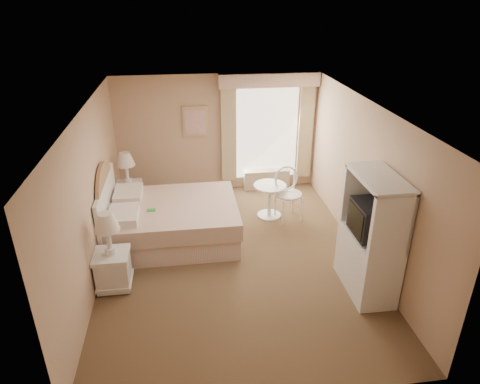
{
  "coord_description": "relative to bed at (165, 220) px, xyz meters",
  "views": [
    {
      "loc": [
        -0.7,
        -5.87,
        4.01
      ],
      "look_at": [
        0.14,
        0.3,
        1.05
      ],
      "focal_mm": 32.0,
      "sensor_mm": 36.0,
      "label": 1
    }
  ],
  "objects": [
    {
      "name": "room",
      "position": [
        1.11,
        -0.73,
        0.87
      ],
      "size": [
        4.21,
        5.51,
        2.51
      ],
      "color": "brown",
      "rests_on": "ground"
    },
    {
      "name": "window",
      "position": [
        2.16,
        1.92,
        0.96
      ],
      "size": [
        2.05,
        0.22,
        2.51
      ],
      "color": "white",
      "rests_on": "room"
    },
    {
      "name": "framed_art",
      "position": [
        0.66,
        1.98,
        1.17
      ],
      "size": [
        0.52,
        0.04,
        0.62
      ],
      "color": "tan",
      "rests_on": "room"
    },
    {
      "name": "bed",
      "position": [
        0.0,
        0.0,
        0.0
      ],
      "size": [
        2.27,
        1.78,
        1.58
      ],
      "color": "#DBA08E",
      "rests_on": "room"
    },
    {
      "name": "nightstand_near",
      "position": [
        -0.73,
        -1.25,
        0.08
      ],
      "size": [
        0.5,
        0.5,
        1.22
      ],
      "color": "white",
      "rests_on": "room"
    },
    {
      "name": "nightstand_far",
      "position": [
        -0.73,
        1.25,
        0.07
      ],
      "size": [
        0.49,
        0.49,
        1.19
      ],
      "color": "white",
      "rests_on": "room"
    },
    {
      "name": "round_table",
      "position": [
        1.97,
        0.61,
        0.06
      ],
      "size": [
        0.62,
        0.62,
        0.66
      ],
      "color": "white",
      "rests_on": "room"
    },
    {
      "name": "cafe_chair",
      "position": [
        2.29,
        0.52,
        0.21
      ],
      "size": [
        0.57,
        0.57,
        1.01
      ],
      "rotation": [
        0.0,
        0.0,
        0.19
      ],
      "color": "white",
      "rests_on": "room"
    },
    {
      "name": "armoire",
      "position": [
        2.93,
        -1.77,
        0.37
      ],
      "size": [
        0.54,
        1.08,
        1.8
      ],
      "color": "white",
      "rests_on": "room"
    }
  ]
}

